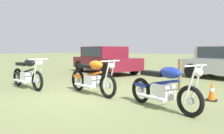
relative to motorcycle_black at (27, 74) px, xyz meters
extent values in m
plane|color=olive|center=(2.32, -0.02, -0.49)|extent=(120.00, 120.00, 0.00)
torus|color=black|center=(0.66, -0.13, -0.18)|extent=(0.63, 0.21, 0.62)
torus|color=black|center=(-0.71, 0.15, -0.18)|extent=(0.63, 0.21, 0.62)
cylinder|color=silver|center=(0.66, -0.13, -0.18)|extent=(0.16, 0.13, 0.14)
cylinder|color=silver|center=(-0.71, 0.15, -0.18)|extent=(0.16, 0.13, 0.14)
cylinder|color=silver|center=(0.73, -0.05, 0.16)|extent=(0.27, 0.09, 0.74)
cylinder|color=silver|center=(0.70, -0.23, 0.16)|extent=(0.27, 0.09, 0.74)
cube|color=silver|center=(0.00, 0.01, -0.11)|extent=(0.45, 0.37, 0.32)
cylinder|color=black|center=(0.02, 0.00, 0.09)|extent=(0.76, 0.21, 0.22)
ellipsoid|color=black|center=(0.17, -0.03, 0.36)|extent=(0.56, 0.36, 0.24)
cube|color=black|center=(-0.30, 0.07, 0.30)|extent=(0.64, 0.36, 0.10)
cube|color=black|center=(-0.65, 0.14, -0.04)|extent=(0.39, 0.25, 0.08)
cylinder|color=silver|center=(0.76, -0.15, 0.49)|extent=(0.16, 0.63, 0.03)
sphere|color=silver|center=(0.81, -0.16, 0.37)|extent=(0.19, 0.19, 0.16)
cylinder|color=silver|center=(-0.25, -0.11, -0.25)|extent=(0.80, 0.24, 0.08)
torus|color=black|center=(3.02, 0.18, -0.16)|extent=(0.65, 0.27, 0.65)
torus|color=black|center=(1.67, 0.58, -0.16)|extent=(0.65, 0.27, 0.65)
cylinder|color=silver|center=(3.02, 0.18, -0.16)|extent=(0.16, 0.14, 0.14)
cylinder|color=silver|center=(1.67, 0.58, -0.16)|extent=(0.16, 0.14, 0.14)
cylinder|color=silver|center=(3.11, 0.25, 0.17)|extent=(0.27, 0.11, 0.73)
cylinder|color=silver|center=(3.06, 0.07, 0.17)|extent=(0.27, 0.11, 0.73)
cube|color=silver|center=(2.37, 0.37, -0.11)|extent=(0.47, 0.40, 0.32)
cylinder|color=orange|center=(2.40, 0.36, 0.09)|extent=(0.76, 0.28, 0.22)
ellipsoid|color=orange|center=(2.54, 0.32, 0.36)|extent=(0.57, 0.40, 0.24)
cube|color=black|center=(2.08, 0.46, 0.30)|extent=(0.64, 0.40, 0.10)
cube|color=orange|center=(1.73, 0.56, -0.02)|extent=(0.40, 0.27, 0.08)
cylinder|color=silver|center=(3.12, 0.15, 0.49)|extent=(0.21, 0.62, 0.03)
sphere|color=silver|center=(3.18, 0.13, 0.37)|extent=(0.20, 0.20, 0.16)
cylinder|color=silver|center=(2.11, 0.28, -0.25)|extent=(0.79, 0.30, 0.08)
torus|color=black|center=(5.22, -0.35, -0.19)|extent=(0.59, 0.32, 0.60)
torus|color=black|center=(3.96, 0.19, -0.19)|extent=(0.59, 0.32, 0.60)
cylinder|color=silver|center=(5.22, -0.35, -0.19)|extent=(0.17, 0.15, 0.14)
cylinder|color=silver|center=(3.96, 0.19, -0.19)|extent=(0.17, 0.15, 0.14)
cylinder|color=silver|center=(5.31, -0.30, 0.15)|extent=(0.27, 0.14, 0.75)
cylinder|color=silver|center=(5.24, -0.46, 0.15)|extent=(0.27, 0.14, 0.75)
cube|color=silver|center=(4.61, -0.09, -0.11)|extent=(0.49, 0.43, 0.32)
cylinder|color=navy|center=(4.64, -0.10, 0.09)|extent=(0.71, 0.35, 0.22)
ellipsoid|color=navy|center=(4.77, -0.16, 0.31)|extent=(0.58, 0.45, 0.24)
cube|color=black|center=(4.33, 0.03, 0.25)|extent=(0.65, 0.46, 0.10)
cube|color=navy|center=(4.01, 0.17, -0.05)|extent=(0.40, 0.31, 0.08)
cylinder|color=silver|center=(5.31, -0.39, 0.49)|extent=(0.28, 0.60, 0.03)
sphere|color=silver|center=(5.37, -0.42, 0.37)|extent=(0.21, 0.21, 0.16)
cylinder|color=silver|center=(4.34, -0.15, -0.25)|extent=(0.77, 0.39, 0.08)
cube|color=maroon|center=(-0.50, 5.33, 0.06)|extent=(4.58, 3.34, 0.60)
cube|color=maroon|center=(-0.64, 5.39, 0.64)|extent=(2.77, 2.42, 0.60)
cube|color=#2D3842|center=(-0.64, 5.39, 0.66)|extent=(2.47, 2.32, 0.48)
cylinder|color=black|center=(1.13, 5.55, -0.17)|extent=(0.67, 0.46, 0.64)
cylinder|color=black|center=(0.45, 3.99, -0.17)|extent=(0.67, 0.46, 0.64)
cylinder|color=black|center=(-1.45, 6.67, -0.17)|extent=(0.67, 0.46, 0.64)
cylinder|color=black|center=(-2.12, 5.11, -0.17)|extent=(0.67, 0.46, 0.64)
cylinder|color=black|center=(4.55, 7.26, -0.17)|extent=(0.68, 0.42, 0.64)
cylinder|color=black|center=(3.97, 5.62, -0.17)|extent=(0.68, 0.42, 0.64)
cylinder|color=brown|center=(4.29, 2.39, -0.01)|extent=(0.10, 0.10, 0.96)
cone|color=#EA590F|center=(5.38, 1.30, -0.23)|extent=(0.18, 0.18, 0.50)
cube|color=black|center=(5.38, 1.30, -0.47)|extent=(0.25, 0.25, 0.03)
cylinder|color=white|center=(5.38, 1.30, -0.21)|extent=(0.12, 0.12, 0.07)
camera|label=1|loc=(6.14, -4.61, 0.79)|focal=35.46mm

